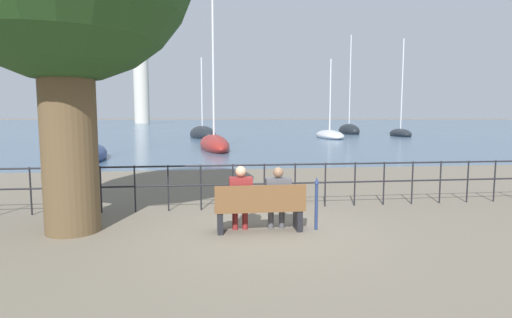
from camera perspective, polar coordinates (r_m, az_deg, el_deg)
ground_plane at (r=7.59m, az=0.48°, el=-10.23°), size 1000.00×1000.00×0.00m
harbor_water at (r=166.14m, az=-6.94°, el=5.24°), size 600.00×300.00×0.01m
park_bench at (r=7.42m, az=0.55°, el=-7.19°), size 1.67×0.45×0.90m
seated_person_left at (r=7.41m, az=-2.21°, el=-5.26°), size 0.42×0.35×1.23m
seated_person_right at (r=7.50m, az=3.12°, el=-5.24°), size 0.47×0.35×1.20m
promenade_railing at (r=9.23m, az=-1.05°, el=-2.89°), size 15.39×0.04×1.05m
closed_umbrella at (r=7.63m, az=8.62°, el=-5.88°), size 0.09×0.09×1.00m
sailboat_0 at (r=52.05m, az=13.13°, el=4.00°), size 2.22×5.10×12.79m
sailboat_1 at (r=41.84m, az=10.46°, el=3.35°), size 3.50×8.64×8.31m
sailboat_2 at (r=47.79m, az=19.93°, el=3.50°), size 2.94×5.65×11.06m
sailboat_3 at (r=41.61m, az=-7.66°, el=3.55°), size 3.73×7.30×8.64m
sailboat_4 at (r=26.79m, az=-6.02°, el=2.12°), size 2.44×8.03×10.54m
sailboat_5 at (r=21.68m, az=-23.48°, el=0.71°), size 3.14×6.47×11.19m
harbor_lighthouse at (r=141.48m, az=-16.08°, el=9.86°), size 5.01×5.01×26.19m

